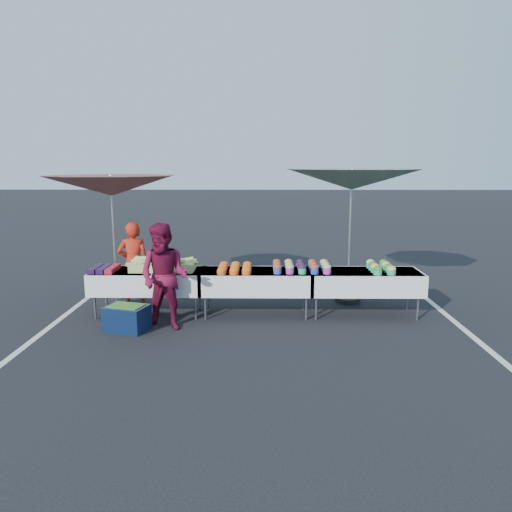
{
  "coord_description": "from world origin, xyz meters",
  "views": [
    {
      "loc": [
        0.1,
        -8.09,
        2.51
      ],
      "look_at": [
        0.0,
        0.0,
        1.0
      ],
      "focal_mm": 35.0,
      "sensor_mm": 36.0,
      "label": 1
    }
  ],
  "objects_px": {
    "table_left": "(148,280)",
    "vendor": "(134,264)",
    "table_center": "(256,281)",
    "umbrella_left": "(111,187)",
    "umbrella_right": "(352,181)",
    "storage_bin": "(127,318)",
    "table_right": "(364,281)",
    "customer": "(164,277)"
  },
  "relations": [
    {
      "from": "table_right",
      "to": "vendor",
      "type": "relative_size",
      "value": 1.24
    },
    {
      "from": "customer",
      "to": "vendor",
      "type": "bearing_deg",
      "value": 136.81
    },
    {
      "from": "umbrella_left",
      "to": "umbrella_right",
      "type": "relative_size",
      "value": 0.98
    },
    {
      "from": "table_right",
      "to": "storage_bin",
      "type": "xyz_separation_m",
      "value": [
        -3.75,
        -0.85,
        -0.38
      ]
    },
    {
      "from": "umbrella_left",
      "to": "storage_bin",
      "type": "xyz_separation_m",
      "value": [
        0.55,
        -1.38,
        -1.9
      ]
    },
    {
      "from": "table_right",
      "to": "vendor",
      "type": "bearing_deg",
      "value": 172.13
    },
    {
      "from": "customer",
      "to": "table_left",
      "type": "bearing_deg",
      "value": 134.33
    },
    {
      "from": "table_left",
      "to": "storage_bin",
      "type": "distance_m",
      "value": 0.94
    },
    {
      "from": "umbrella_right",
      "to": "table_center",
      "type": "bearing_deg",
      "value": -154.49
    },
    {
      "from": "table_center",
      "to": "umbrella_right",
      "type": "bearing_deg",
      "value": 25.51
    },
    {
      "from": "table_left",
      "to": "vendor",
      "type": "relative_size",
      "value": 1.24
    },
    {
      "from": "umbrella_right",
      "to": "umbrella_left",
      "type": "bearing_deg",
      "value": -176.28
    },
    {
      "from": "table_right",
      "to": "umbrella_left",
      "type": "distance_m",
      "value": 4.59
    },
    {
      "from": "table_left",
      "to": "table_right",
      "type": "xyz_separation_m",
      "value": [
        3.6,
        0.0,
        0.0
      ]
    },
    {
      "from": "vendor",
      "to": "customer",
      "type": "bearing_deg",
      "value": 112.09
    },
    {
      "from": "umbrella_right",
      "to": "customer",
      "type": "bearing_deg",
      "value": -153.14
    },
    {
      "from": "table_center",
      "to": "umbrella_right",
      "type": "relative_size",
      "value": 0.63
    },
    {
      "from": "customer",
      "to": "umbrella_left",
      "type": "relative_size",
      "value": 0.56
    },
    {
      "from": "table_left",
      "to": "umbrella_left",
      "type": "height_order",
      "value": "umbrella_left"
    },
    {
      "from": "table_right",
      "to": "table_center",
      "type": "bearing_deg",
      "value": 180.0
    },
    {
      "from": "table_left",
      "to": "table_right",
      "type": "distance_m",
      "value": 3.6
    },
    {
      "from": "table_left",
      "to": "umbrella_right",
      "type": "distance_m",
      "value": 3.92
    },
    {
      "from": "table_right",
      "to": "vendor",
      "type": "height_order",
      "value": "vendor"
    },
    {
      "from": "table_left",
      "to": "storage_bin",
      "type": "height_order",
      "value": "table_left"
    },
    {
      "from": "umbrella_right",
      "to": "storage_bin",
      "type": "xyz_separation_m",
      "value": [
        -3.63,
        -1.65,
        -2.0
      ]
    },
    {
      "from": "storage_bin",
      "to": "customer",
      "type": "bearing_deg",
      "value": 26.78
    },
    {
      "from": "umbrella_left",
      "to": "storage_bin",
      "type": "relative_size",
      "value": 4.13
    },
    {
      "from": "vendor",
      "to": "customer",
      "type": "height_order",
      "value": "customer"
    },
    {
      "from": "table_center",
      "to": "customer",
      "type": "height_order",
      "value": "customer"
    },
    {
      "from": "vendor",
      "to": "umbrella_left",
      "type": "distance_m",
      "value": 1.39
    },
    {
      "from": "vendor",
      "to": "storage_bin",
      "type": "height_order",
      "value": "vendor"
    },
    {
      "from": "storage_bin",
      "to": "table_left",
      "type": "bearing_deg",
      "value": 96.56
    },
    {
      "from": "table_right",
      "to": "umbrella_right",
      "type": "bearing_deg",
      "value": 98.79
    },
    {
      "from": "vendor",
      "to": "umbrella_right",
      "type": "relative_size",
      "value": 0.5
    },
    {
      "from": "table_center",
      "to": "umbrella_left",
      "type": "bearing_deg",
      "value": 168.07
    },
    {
      "from": "vendor",
      "to": "customer",
      "type": "xyz_separation_m",
      "value": [
        0.8,
        -1.3,
        0.06
      ]
    },
    {
      "from": "table_left",
      "to": "umbrella_left",
      "type": "relative_size",
      "value": 0.64
    },
    {
      "from": "table_right",
      "to": "customer",
      "type": "xyz_separation_m",
      "value": [
        -3.18,
        -0.75,
        0.23
      ]
    },
    {
      "from": "vendor",
      "to": "umbrella_left",
      "type": "height_order",
      "value": "umbrella_left"
    },
    {
      "from": "table_left",
      "to": "storage_bin",
      "type": "bearing_deg",
      "value": -100.02
    },
    {
      "from": "storage_bin",
      "to": "table_right",
      "type": "bearing_deg",
      "value": 29.38
    },
    {
      "from": "customer",
      "to": "storage_bin",
      "type": "relative_size",
      "value": 2.32
    }
  ]
}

